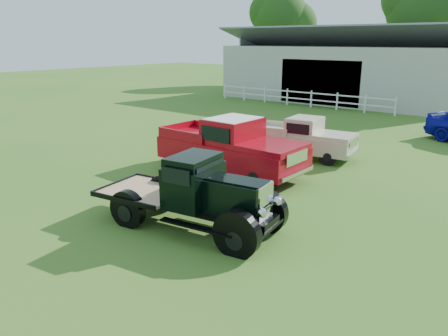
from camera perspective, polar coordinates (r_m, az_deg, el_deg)
The scene contains 8 objects.
ground at distance 12.54m, azimuth -4.20°, elevation -5.65°, with size 120.00×120.00×0.00m, color #31671B.
shed_left at distance 37.59m, azimuth 15.95°, elevation 12.92°, with size 18.80×10.20×5.60m, color #A2A2A2, non-canonical shape.
fence_rail at distance 32.87m, azimuth 9.77°, elevation 9.02°, with size 14.20×0.16×1.20m, color white, non-canonical shape.
tree_a at distance 48.91m, azimuth 7.32°, elevation 16.94°, with size 6.30×6.30×10.50m, color #1F5213, non-canonical shape.
tree_b at distance 44.09m, azimuth 24.36°, elevation 16.41°, with size 6.90×6.90×11.50m, color #1F5213, non-canonical shape.
vintage_flatbed at distance 11.17m, azimuth -4.33°, elevation -3.12°, with size 4.92×1.95×1.95m, color black, non-canonical shape.
red_pickup at distance 15.71m, azimuth 0.84°, elevation 2.94°, with size 5.70×2.19×2.08m, color #A40917, non-canonical shape.
white_pickup at distance 18.36m, azimuth 10.16°, elevation 3.94°, with size 4.43×1.72×1.63m, color #BAB194, non-canonical shape.
Camera 1 is at (8.02, -8.41, 4.70)m, focal length 35.00 mm.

